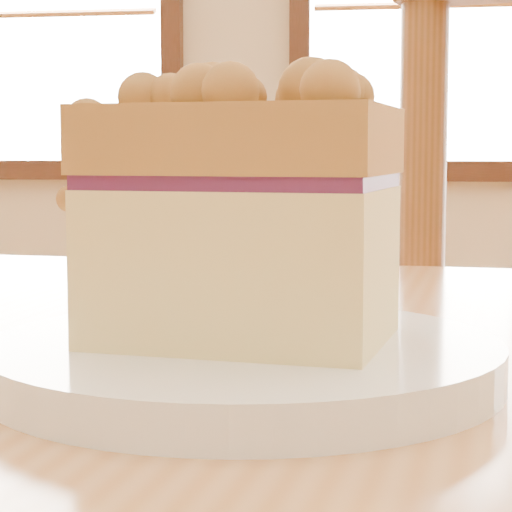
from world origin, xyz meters
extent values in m
cylinder|color=brown|center=(-0.07, 0.85, 0.76)|extent=(0.04, 0.04, 0.51)
cylinder|color=white|center=(-0.14, 0.36, 0.76)|extent=(0.20, 0.20, 0.02)
cylinder|color=white|center=(-0.14, 0.36, 0.75)|extent=(0.13, 0.13, 0.01)
cube|color=#E5C781|center=(-0.14, 0.36, 0.79)|extent=(0.11, 0.09, 0.06)
cube|color=#471435|center=(-0.14, 0.36, 0.83)|extent=(0.11, 0.09, 0.01)
cube|color=olive|center=(-0.14, 0.36, 0.84)|extent=(0.12, 0.09, 0.02)
sphere|color=olive|center=(-0.12, 0.33, 0.86)|extent=(0.02, 0.02, 0.02)
sphere|color=olive|center=(-0.15, 0.39, 0.86)|extent=(0.02, 0.02, 0.02)
sphere|color=olive|center=(-0.13, 0.39, 0.86)|extent=(0.02, 0.02, 0.02)
sphere|color=olive|center=(-0.16, 0.35, 0.86)|extent=(0.01, 0.01, 0.01)
sphere|color=olive|center=(-0.15, 0.38, 0.86)|extent=(0.01, 0.01, 0.01)
sphere|color=olive|center=(-0.16, 0.34, 0.86)|extent=(0.02, 0.02, 0.02)
sphere|color=olive|center=(-0.10, 0.34, 0.86)|extent=(0.01, 0.01, 0.01)
sphere|color=olive|center=(-0.16, 0.34, 0.86)|extent=(0.03, 0.03, 0.03)
sphere|color=olive|center=(-0.09, 0.39, 0.86)|extent=(0.02, 0.02, 0.02)
sphere|color=olive|center=(-0.11, 0.38, 0.86)|extent=(0.02, 0.02, 0.02)
sphere|color=olive|center=(-0.10, 0.34, 0.86)|extent=(0.01, 0.01, 0.01)
sphere|color=olive|center=(-0.13, 0.38, 0.86)|extent=(0.02, 0.02, 0.02)
sphere|color=olive|center=(-0.10, 0.35, 0.86)|extent=(0.01, 0.01, 0.01)
sphere|color=olive|center=(-0.12, 0.33, 0.86)|extent=(0.02, 0.02, 0.02)
sphere|color=olive|center=(-0.16, 0.35, 0.86)|extent=(0.01, 0.01, 0.01)
sphere|color=olive|center=(-0.16, 0.33, 0.86)|extent=(0.01, 0.01, 0.01)
sphere|color=olive|center=(-0.17, 0.34, 0.86)|extent=(0.01, 0.01, 0.01)
sphere|color=olive|center=(-0.16, 0.37, 0.86)|extent=(0.02, 0.02, 0.02)
sphere|color=olive|center=(-0.20, 0.36, 0.85)|extent=(0.01, 0.01, 0.01)
sphere|color=olive|center=(-0.20, 0.37, 0.82)|extent=(0.02, 0.02, 0.02)
sphere|color=olive|center=(-0.19, 0.38, 0.82)|extent=(0.01, 0.01, 0.01)
sphere|color=olive|center=(-0.19, 0.38, 0.81)|extent=(0.01, 0.01, 0.01)
camera|label=1|loc=(-0.07, -0.01, 0.84)|focal=70.00mm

